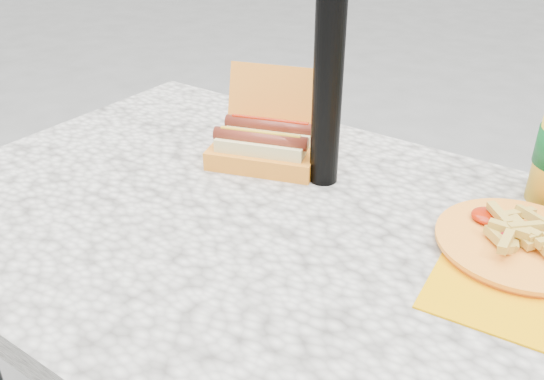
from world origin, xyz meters
The scene contains 3 objects.
picnic_table centered at (0.00, 0.00, 0.64)m, with size 1.20×0.80×0.75m.
hotdog_box centered at (-0.13, 0.16, 0.79)m, with size 0.24×0.22×0.16m.
fries_plate centered at (0.34, 0.13, 0.76)m, with size 0.24×0.33×0.05m.
Camera 1 is at (0.44, -0.63, 1.24)m, focal length 38.00 mm.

